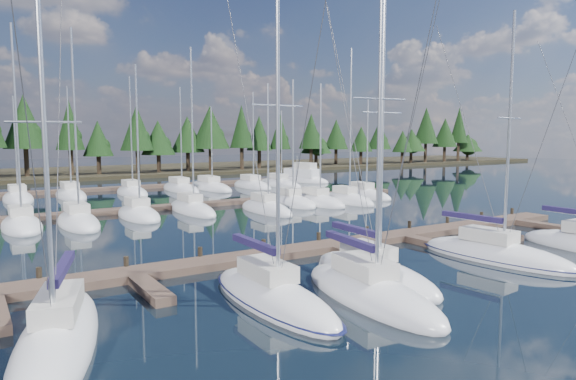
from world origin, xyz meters
TOP-DOWN VIEW (x-y plane):
  - ground at (0.00, 30.00)m, footprint 260.00×260.00m
  - far_shore at (0.00, 90.00)m, footprint 220.00×30.00m
  - main_dock at (0.00, 17.36)m, footprint 44.00×6.13m
  - back_docks at (0.00, 49.58)m, footprint 50.00×21.80m
  - front_sailboat_0 at (-16.37, 11.10)m, footprint 5.24×10.71m
  - front_sailboat_1 at (-8.11, 11.09)m, footprint 2.80×9.50m
  - front_sailboat_2 at (-4.31, 9.33)m, footprint 3.92×9.55m
  - front_sailboat_3 at (-2.18, 11.49)m, footprint 2.92×8.71m
  - front_sailboat_4 at (6.37, 10.84)m, footprint 3.85×9.80m
  - back_sailboat_rows at (0.20, 44.92)m, footprint 44.60×30.82m
  - motor_yacht_right at (24.25, 56.78)m, footprint 6.02×9.97m
  - tree_line at (-1.82, 80.26)m, footprint 186.39×11.11m

SIDE VIEW (x-z plane):
  - ground at x=0.00m, z-range 0.00..0.00m
  - back_docks at x=0.00m, z-range 0.00..0.40m
  - main_dock at x=0.00m, z-range -0.25..0.65m
  - back_sailboat_rows at x=0.20m, z-range -7.97..8.49m
  - front_sailboat_4 at x=6.37m, z-range -6.90..7.47m
  - front_sailboat_0 at x=-16.37m, z-range -6.44..7.01m
  - front_sailboat_1 at x=-8.11m, z-range -7.12..7.70m
  - front_sailboat_2 at x=-4.31m, z-range -7.38..7.97m
  - front_sailboat_3 at x=-2.18m, z-range -6.99..7.59m
  - far_shore at x=0.00m, z-range 0.00..0.60m
  - motor_yacht_right at x=24.25m, z-range -1.85..2.88m
  - tree_line at x=-1.82m, z-range 0.76..14.20m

